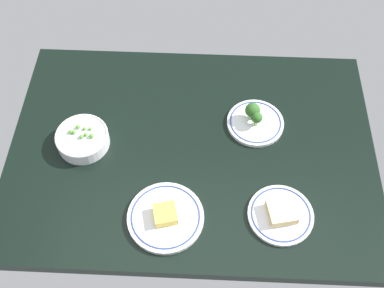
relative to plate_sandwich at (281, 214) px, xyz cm
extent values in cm
cube|color=black|center=(27.52, -23.27, -3.24)|extent=(119.81, 84.44, 4.00)
cylinder|color=silver|center=(0.00, 0.00, -0.66)|extent=(19.76, 19.76, 1.16)
torus|color=#33478C|center=(0.00, 0.00, -0.08)|extent=(17.88, 17.88, 0.50)
cube|color=beige|center=(0.00, 0.00, 0.52)|extent=(9.60, 9.42, 1.20)
cube|color=#E5B24C|center=(0.00, 0.00, 1.52)|extent=(9.60, 9.42, 0.80)
cube|color=beige|center=(0.00, 0.00, 2.52)|extent=(9.60, 9.42, 1.20)
cylinder|color=silver|center=(63.21, -23.50, 1.09)|extent=(17.06, 17.06, 4.67)
torus|color=silver|center=(63.21, -23.50, 3.43)|extent=(17.18, 17.18, 0.80)
sphere|color=#599E38|center=(60.65, -25.58, 4.00)|extent=(1.13, 1.13, 1.13)
sphere|color=#599E38|center=(64.68, -26.13, 4.13)|extent=(1.39, 1.39, 1.39)
sphere|color=#599E38|center=(66.78, -24.13, 4.09)|extent=(1.32, 1.32, 1.32)
sphere|color=#599E38|center=(62.55, -25.58, 3.98)|extent=(1.10, 1.10, 1.10)
sphere|color=#599E38|center=(65.64, -23.97, 4.07)|extent=(1.28, 1.28, 1.28)
sphere|color=#599E38|center=(61.67, -23.68, 4.07)|extent=(1.27, 1.27, 1.27)
sphere|color=#599E38|center=(62.93, -22.35, 4.11)|extent=(1.36, 1.36, 1.36)
sphere|color=#599E38|center=(59.68, -22.72, 4.21)|extent=(1.55, 1.55, 1.55)
cylinder|color=silver|center=(6.52, -33.63, -0.57)|extent=(19.19, 19.19, 1.34)
torus|color=#33478C|center=(6.52, -33.63, 0.09)|extent=(17.39, 17.39, 0.50)
cylinder|color=#9EBC72|center=(7.93, -35.20, 1.33)|extent=(1.75, 1.75, 2.47)
sphere|color=#2D6023|center=(7.93, -35.20, 4.43)|extent=(5.00, 5.00, 5.00)
cylinder|color=#9EBC72|center=(6.56, -32.51, 1.34)|extent=(1.33, 1.33, 2.49)
sphere|color=#2D6023|center=(6.56, -32.51, 4.00)|extent=(3.79, 3.79, 3.79)
cylinder|color=silver|center=(34.24, 2.37, -0.49)|extent=(22.92, 22.92, 1.51)
torus|color=#33478C|center=(34.24, 2.37, 0.27)|extent=(20.67, 20.67, 0.50)
cube|color=#F2D14C|center=(34.24, 2.37, 1.81)|extent=(8.05, 8.06, 3.09)
camera|label=1|loc=(23.84, 59.72, 126.86)|focal=43.51mm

